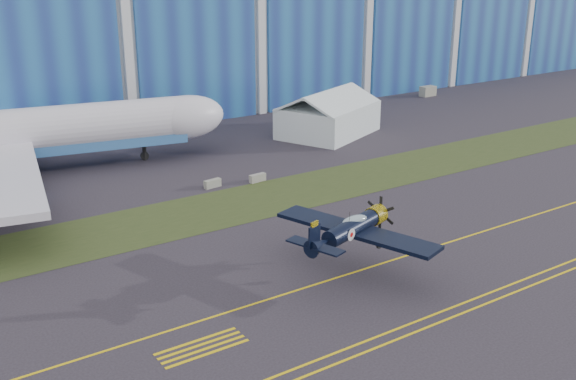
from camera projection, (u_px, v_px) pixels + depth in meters
ground at (342, 244)px, 59.87m from camera, size 260.00×260.00×0.00m
grass_median at (260, 200)px, 70.86m from camera, size 260.00×10.00×0.02m
hangar at (76, 16)px, 111.35m from camera, size 220.00×45.70×30.00m
taxiway_centreline at (379, 264)px, 55.94m from camera, size 200.00×0.20×0.02m
edge_line_near at (466, 312)px, 48.48m from camera, size 80.00×0.20×0.02m
edge_line_far at (456, 306)px, 49.26m from camera, size 80.00×0.20×0.02m
hold_short_ladder at (202, 347)px, 44.05m from camera, size 6.00×2.40×0.02m
warbird at (351, 228)px, 53.00m from camera, size 15.42×16.98×4.18m
tent at (328, 112)px, 95.96m from camera, size 16.88×14.92×6.49m
shipping_container at (68, 137)px, 90.26m from camera, size 6.46×4.48×2.60m
tug at (186, 123)px, 101.08m from camera, size 2.50×2.03×1.26m
gse_box at (428, 91)px, 123.55m from camera, size 3.03×1.69×1.79m
barrier_a at (213, 184)px, 74.51m from camera, size 2.06×0.87×0.90m
barrier_b at (258, 178)px, 76.39m from camera, size 2.04×0.76×0.90m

